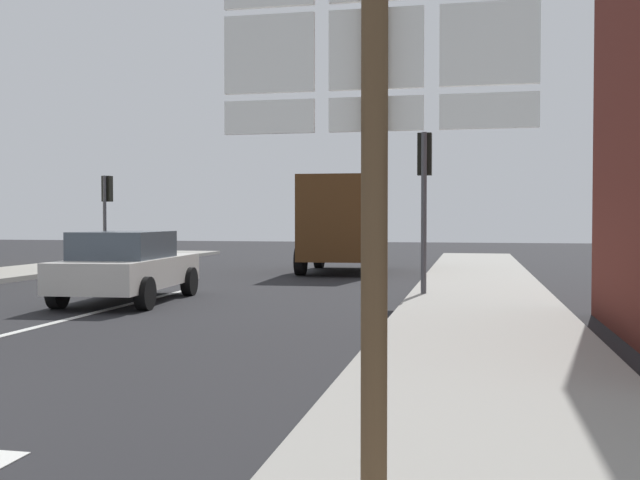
# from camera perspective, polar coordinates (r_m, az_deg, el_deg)

# --- Properties ---
(ground_plane) EXTENTS (80.00, 80.00, 0.00)m
(ground_plane) POSITION_cam_1_polar(r_m,az_deg,el_deg) (16.33, -12.99, -4.48)
(ground_plane) COLOR #232326
(sidewalk_right) EXTENTS (2.98, 44.00, 0.14)m
(sidewalk_right) POSITION_cam_1_polar(r_m,az_deg,el_deg) (12.86, 12.43, -5.81)
(sidewalk_right) COLOR gray
(sidewalk_right) RESTS_ON ground
(lane_centre_stripe) EXTENTS (0.16, 12.00, 0.01)m
(lane_centre_stripe) POSITION_cam_1_polar(r_m,az_deg,el_deg) (12.83, -20.52, -6.18)
(lane_centre_stripe) COLOR silver
(lane_centre_stripe) RESTS_ON ground
(sedan_far) EXTENTS (2.20, 4.31, 1.47)m
(sedan_far) POSITION_cam_1_polar(r_m,az_deg,el_deg) (15.83, -14.65, -1.92)
(sedan_far) COLOR beige
(sedan_far) RESTS_ON ground
(delivery_truck) EXTENTS (2.64, 5.08, 3.05)m
(delivery_truck) POSITION_cam_1_polar(r_m,az_deg,el_deg) (23.85, 1.78, 1.45)
(delivery_truck) COLOR #4C2D14
(delivery_truck) RESTS_ON ground
(route_sign_post) EXTENTS (1.66, 0.14, 3.20)m
(route_sign_post) POSITION_cam_1_polar(r_m,az_deg,el_deg) (3.89, 4.26, 5.69)
(route_sign_post) COLOR brown
(route_sign_post) RESTS_ON ground
(traffic_light_far_left) EXTENTS (0.30, 0.49, 3.23)m
(traffic_light_far_left) POSITION_cam_1_polar(r_m,az_deg,el_deg) (26.93, -16.14, 2.99)
(traffic_light_far_left) COLOR #47474C
(traffic_light_far_left) RESTS_ON ground
(traffic_light_near_right) EXTENTS (0.30, 0.49, 3.57)m
(traffic_light_near_right) POSITION_cam_1_polar(r_m,az_deg,el_deg) (16.03, 8.06, 4.89)
(traffic_light_near_right) COLOR #47474C
(traffic_light_near_right) RESTS_ON ground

